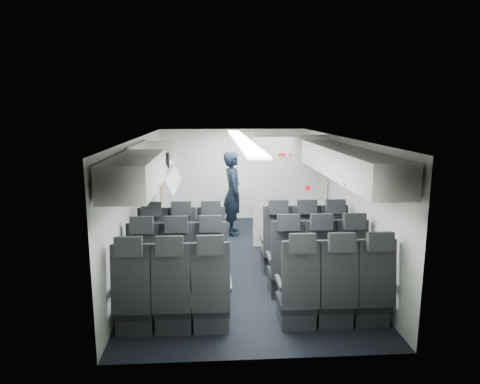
{
  "coord_description": "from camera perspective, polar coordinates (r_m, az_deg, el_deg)",
  "views": [
    {
      "loc": [
        -0.48,
        -7.09,
        2.61
      ],
      "look_at": [
        0.0,
        0.4,
        1.15
      ],
      "focal_mm": 32.0,
      "sensor_mm": 36.0,
      "label": 1
    }
  ],
  "objects": [
    {
      "name": "overhead_bin_right_front",
      "position": [
        7.13,
        11.68,
        4.75
      ],
      "size": [
        0.53,
        1.7,
        0.4
      ],
      "color": "silver",
      "rests_on": "cabin_shell"
    },
    {
      "name": "galley_unit",
      "position": [
        10.05,
        4.56,
        1.46
      ],
      "size": [
        0.85,
        0.52,
        1.9
      ],
      "color": "#939399",
      "rests_on": "cabin_shell"
    },
    {
      "name": "seat_row_front",
      "position": [
        6.93,
        0.5,
        -7.55
      ],
      "size": [
        3.33,
        0.56,
        1.24
      ],
      "color": "black",
      "rests_on": "cabin_shell"
    },
    {
      "name": "overhead_bin_left_rear",
      "position": [
        5.22,
        -13.78,
        2.45
      ],
      "size": [
        0.53,
        1.8,
        0.4
      ],
      "color": "silver",
      "rests_on": "cabin_shell"
    },
    {
      "name": "seat_row_mid",
      "position": [
        6.08,
        1.13,
        -10.24
      ],
      "size": [
        3.33,
        0.56,
        1.24
      ],
      "color": "black",
      "rests_on": "cabin_shell"
    },
    {
      "name": "overhead_bin_right_rear",
      "position": [
        5.47,
        16.48,
        2.7
      ],
      "size": [
        0.53,
        1.8,
        0.4
      ],
      "color": "silver",
      "rests_on": "cabin_shell"
    },
    {
      "name": "boarding_door",
      "position": [
        8.87,
        -11.11,
        0.05
      ],
      "size": [
        0.12,
        1.27,
        1.86
      ],
      "color": "silver",
      "rests_on": "cabin_shell"
    },
    {
      "name": "papers",
      "position": [
        8.89,
        0.3,
        0.59
      ],
      "size": [
        0.21,
        0.07,
        0.15
      ],
      "primitive_type": "cube",
      "rotation": [
        0.0,
        0.0,
        -0.24
      ],
      "color": "white",
      "rests_on": "flight_attendant"
    },
    {
      "name": "cabin_shell",
      "position": [
        7.26,
        0.2,
        -0.8
      ],
      "size": [
        3.41,
        6.01,
        2.16
      ],
      "color": "black",
      "rests_on": "ground"
    },
    {
      "name": "bulkhead_partition",
      "position": [
        8.16,
        6.7,
        0.11
      ],
      "size": [
        1.4,
        0.15,
        2.13
      ],
      "color": "white",
      "rests_on": "cabin_shell"
    },
    {
      "name": "carry_on_bag",
      "position": [
        7.04,
        -11.15,
        4.03
      ],
      "size": [
        0.44,
        0.32,
        0.25
      ],
      "primitive_type": "cube",
      "rotation": [
        0.0,
        0.0,
        0.05
      ],
      "color": "black",
      "rests_on": "overhead_bin_left_front_open"
    },
    {
      "name": "overhead_bin_left_front_open",
      "position": [
        6.96,
        -11.61,
        3.59
      ],
      "size": [
        0.64,
        1.7,
        0.72
      ],
      "color": "#9E9E93",
      "rests_on": "cabin_shell"
    },
    {
      "name": "seat_row_rear",
      "position": [
        5.26,
        1.97,
        -13.78
      ],
      "size": [
        3.33,
        0.56,
        1.24
      ],
      "color": "black",
      "rests_on": "cabin_shell"
    },
    {
      "name": "flight_attendant",
      "position": [
        8.95,
        -0.93,
        -0.15
      ],
      "size": [
        0.45,
        0.66,
        1.76
      ],
      "primitive_type": "imported",
      "rotation": [
        0.0,
        0.0,
        1.62
      ],
      "color": "black",
      "rests_on": "ground"
    }
  ]
}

